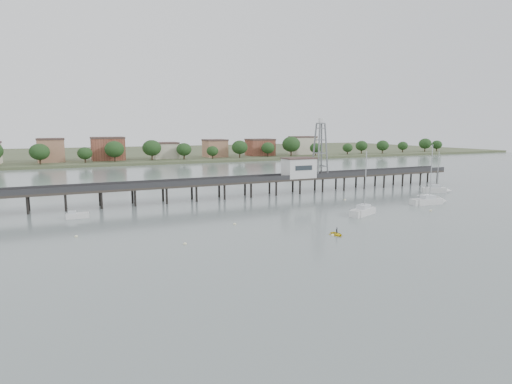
% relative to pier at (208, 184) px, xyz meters
% --- Properties ---
extents(ground_plane, '(500.00, 500.00, 0.00)m').
position_rel_pier_xyz_m(ground_plane, '(0.00, -60.00, -3.79)').
color(ground_plane, slate).
rests_on(ground_plane, ground).
extents(pier, '(150.00, 5.00, 5.50)m').
position_rel_pier_xyz_m(pier, '(0.00, 0.00, 0.00)').
color(pier, '#2D2823').
rests_on(pier, ground).
extents(pier_building, '(8.40, 5.40, 5.30)m').
position_rel_pier_xyz_m(pier_building, '(25.00, 0.00, 2.87)').
color(pier_building, silver).
rests_on(pier_building, ground).
extents(lattice_tower, '(3.20, 3.20, 15.50)m').
position_rel_pier_xyz_m(lattice_tower, '(31.50, 0.00, 7.31)').
color(lattice_tower, slate).
rests_on(lattice_tower, ground).
extents(sailboat_e, '(7.01, 5.10, 11.54)m').
position_rel_pier_xyz_m(sailboat_e, '(59.25, -15.16, -3.14)').
color(sailboat_e, silver).
rests_on(sailboat_e, ground).
extents(sailboat_d, '(8.82, 3.41, 14.18)m').
position_rel_pier_xyz_m(sailboat_d, '(44.16, -27.08, -3.16)').
color(sailboat_d, silver).
rests_on(sailboat_d, ground).
extents(sailboat_c, '(8.27, 5.26, 13.24)m').
position_rel_pier_xyz_m(sailboat_c, '(23.23, -29.76, -3.15)').
color(sailboat_c, silver).
rests_on(sailboat_c, ground).
extents(white_tender, '(4.23, 2.02, 1.60)m').
position_rel_pier_xyz_m(white_tender, '(-29.56, -9.91, -3.30)').
color(white_tender, silver).
rests_on(white_tender, ground).
extents(yellow_dinghy, '(1.90, 0.57, 2.65)m').
position_rel_pier_xyz_m(yellow_dinghy, '(7.80, -41.39, -3.79)').
color(yellow_dinghy, yellow).
rests_on(yellow_dinghy, ground).
extents(dinghy_occupant, '(0.61, 1.07, 0.24)m').
position_rel_pier_xyz_m(dinghy_occupant, '(7.80, -41.39, -3.79)').
color(dinghy_occupant, black).
rests_on(dinghy_occupant, ground).
extents(mooring_buoys, '(68.04, 27.54, 0.39)m').
position_rel_pier_xyz_m(mooring_buoys, '(3.85, -29.68, -3.71)').
color(mooring_buoys, '#F1EEBB').
rests_on(mooring_buoys, ground).
extents(far_shore, '(500.00, 170.00, 10.40)m').
position_rel_pier_xyz_m(far_shore, '(0.36, 179.58, -2.85)').
color(far_shore, '#475133').
rests_on(far_shore, ground).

